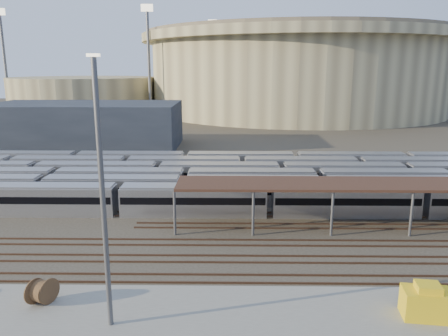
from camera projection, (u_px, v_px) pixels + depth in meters
ground at (248, 240)px, 46.79m from camera, size 420.00×420.00×0.00m
apron at (188, 317)px, 32.23m from camera, size 50.00×9.00×0.20m
subway_trains at (245, 180)px, 64.39m from camera, size 129.53×23.90×3.60m
inspection_shed at (442, 186)px, 49.24m from camera, size 60.30×6.00×5.30m
empty_tracks at (250, 259)px, 41.90m from camera, size 170.00×9.62×0.18m
stadium at (296, 70)px, 179.00m from camera, size 124.00×124.00×32.50m
secondary_arena at (84, 95)px, 172.62m from camera, size 56.00×56.00×14.00m
service_building at (86, 125)px, 99.70m from camera, size 42.00×20.00×10.00m
floodlight_0 at (149, 59)px, 149.62m from camera, size 4.00×1.00×38.40m
floodlight_1 at (5, 59)px, 160.13m from camera, size 4.00×1.00×38.40m
floodlight_3 at (213, 61)px, 198.02m from camera, size 4.00×1.00×38.40m
cable_reel_west at (42, 291)px, 33.63m from camera, size 1.88×2.33×2.04m
yard_light_pole at (103, 197)px, 28.98m from camera, size 0.82×0.36×18.71m
yellow_equipment at (426, 304)px, 31.79m from camera, size 3.61×2.52×2.11m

